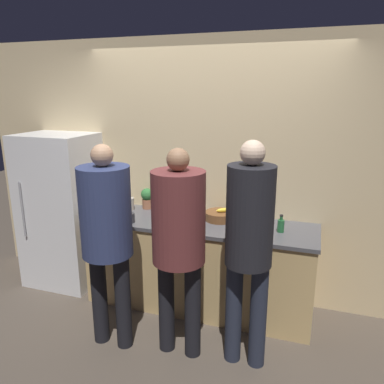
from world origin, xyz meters
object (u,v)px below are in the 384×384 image
at_px(potted_plant, 147,198).
at_px(bottle_green, 281,225).
at_px(fruit_bowl, 220,216).
at_px(cup_black, 131,218).
at_px(cup_blue, 177,208).
at_px(bottle_clear, 184,211).
at_px(person_right, 249,238).
at_px(refrigerator, 62,210).
at_px(person_left, 107,227).
at_px(person_center, 179,233).
at_px(utensil_crock, 128,204).

bearing_deg(potted_plant, bottle_green, -10.01).
xyz_separation_m(fruit_bowl, cup_black, (-0.79, -0.34, 0.00)).
bearing_deg(cup_black, cup_blue, 53.13).
bearing_deg(potted_plant, cup_blue, -6.30).
bearing_deg(bottle_clear, fruit_bowl, 8.83).
height_order(person_right, bottle_clear, person_right).
height_order(refrigerator, potted_plant, refrigerator).
bearing_deg(fruit_bowl, bottle_green, -13.26).
relative_size(refrigerator, person_right, 0.94).
xyz_separation_m(bottle_clear, cup_black, (-0.44, -0.28, -0.03)).
xyz_separation_m(refrigerator, bottle_clear, (1.40, 0.05, 0.13)).
bearing_deg(person_left, potted_plant, 97.49).
relative_size(person_left, fruit_bowl, 5.86).
distance_m(person_right, cup_black, 1.29).
distance_m(refrigerator, person_center, 1.81).
relative_size(bottle_green, potted_plant, 0.73).
bearing_deg(person_right, person_left, -173.36).
xyz_separation_m(utensil_crock, potted_plant, (0.17, 0.10, 0.05)).
height_order(person_center, fruit_bowl, person_center).
xyz_separation_m(person_left, bottle_green, (1.28, 0.78, -0.11)).
distance_m(person_left, utensil_crock, 0.98).
relative_size(person_left, bottle_clear, 9.05).
height_order(refrigerator, cup_blue, refrigerator).
distance_m(fruit_bowl, bottle_green, 0.60).
height_order(person_left, cup_black, person_left).
bearing_deg(cup_black, bottle_green, 8.32).
relative_size(refrigerator, bottle_green, 10.44).
xyz_separation_m(refrigerator, person_right, (2.17, -0.69, 0.23)).
xyz_separation_m(person_left, bottle_clear, (0.34, 0.86, -0.10)).
height_order(refrigerator, person_center, person_center).
distance_m(refrigerator, bottle_green, 2.34).
bearing_deg(cup_blue, potted_plant, 173.70).
relative_size(person_left, cup_blue, 16.96).
height_order(person_right, cup_black, person_right).
distance_m(bottle_green, bottle_clear, 0.94).
bearing_deg(cup_blue, person_center, -68.09).
relative_size(fruit_bowl, cup_blue, 2.90).
bearing_deg(bottle_green, refrigerator, 179.14).
bearing_deg(potted_plant, bottle_clear, -19.20).
height_order(person_left, bottle_clear, person_left).
relative_size(cup_blue, cup_black, 1.11).
xyz_separation_m(bottle_clear, potted_plant, (-0.47, 0.17, 0.05)).
bearing_deg(bottle_green, fruit_bowl, 166.74).
bearing_deg(person_center, refrigerator, 155.84).
height_order(person_left, bottle_green, person_left).
height_order(utensil_crock, cup_blue, utensil_crock).
relative_size(utensil_crock, bottle_clear, 1.26).
bearing_deg(fruit_bowl, cup_black, -156.68).
distance_m(person_right, utensil_crock, 1.63).
bearing_deg(refrigerator, potted_plant, 13.00).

